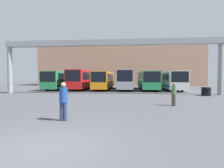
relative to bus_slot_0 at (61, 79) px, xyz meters
name	(u,v)px	position (x,y,z in m)	size (l,w,h in m)	color
ground_plane	(44,148)	(9.39, -25.02, -1.76)	(200.00, 200.00, 0.00)	#47474C
building_backdrop	(120,66)	(9.39, 21.36, 3.67)	(43.88, 12.00, 10.85)	tan
overhead_gantry	(109,49)	(9.39, -7.86, 3.89)	(27.10, 0.80, 6.76)	gray
bus_slot_0	(61,79)	(0.00, 0.00, 0.00)	(2.58, 10.26, 3.05)	#268C4C
bus_slot_1	(83,79)	(3.76, 0.65, 0.12)	(2.56, 11.57, 3.26)	red
bus_slot_2	(104,80)	(7.51, 0.85, -0.03)	(2.44, 11.96, 3.00)	orange
bus_slot_3	(125,79)	(11.27, 1.09, 0.10)	(2.44, 12.43, 3.24)	#999EA5
bus_slot_4	(147,80)	(15.02, 1.10, -0.03)	(2.61, 12.46, 3.00)	#268C4C
bus_slot_5	(170,80)	(18.78, 0.90, -0.01)	(2.58, 12.06, 3.02)	silver
pedestrian_mid_left	(174,93)	(14.98, -16.86, -0.88)	(0.35, 0.35, 1.67)	brown
pedestrian_near_left	(63,100)	(8.75, -21.85, -0.82)	(0.37, 0.37, 1.78)	navy
tire_stack	(206,91)	(20.50, -9.12, -1.28)	(1.04, 1.04, 0.96)	black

